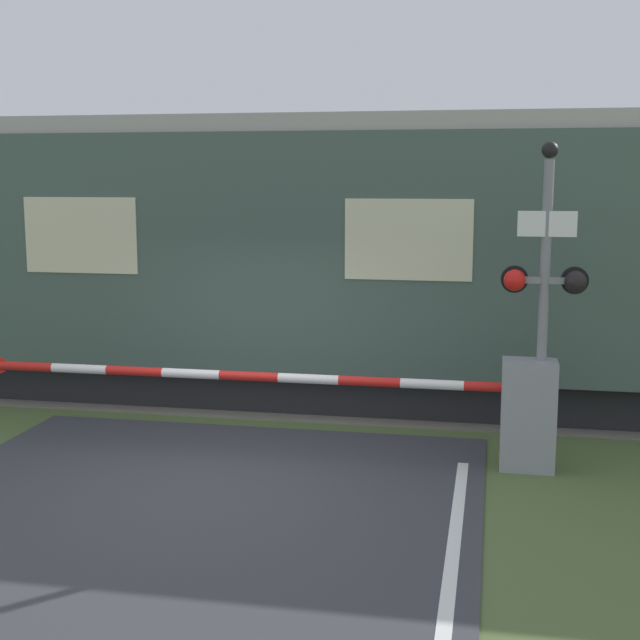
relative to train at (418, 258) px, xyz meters
The scene contains 5 objects.
ground_plane 4.86m from the train, 114.98° to the right, with size 80.00×80.00×0.00m, color #4C6033.
track_bed 2.77m from the train, behind, with size 36.00×3.20×0.13m.
train is the anchor object (origin of this frame).
crossing_barrier 3.39m from the train, 73.50° to the right, with size 6.84×0.44×1.24m.
signal_post 3.33m from the train, 60.78° to the right, with size 0.94×0.26×3.62m.
Camera 1 is at (2.93, -8.88, 3.25)m, focal length 50.00 mm.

